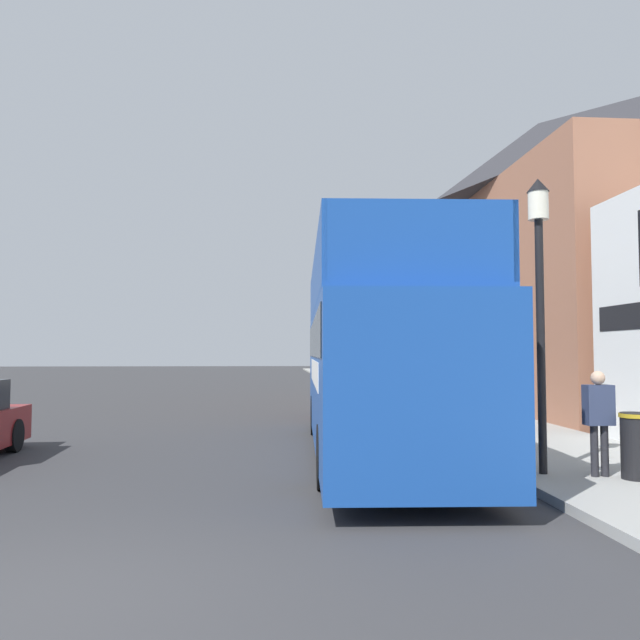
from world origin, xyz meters
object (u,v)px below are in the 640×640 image
Objects in this scene: parked_car_ahead_of_bus at (354,396)px; lamp_post_second at (409,313)px; tour_bus at (375,364)px; litter_bin at (636,444)px; pedestrian_third at (599,413)px; lamp_post_nearest at (539,269)px.

lamp_post_second is (1.61, -0.91, 2.62)m from parked_car_ahead_of_bus.
parked_car_ahead_of_bus is 3.21m from lamp_post_second.
tour_bus is 4.94m from litter_bin.
tour_bus reaches higher than parked_car_ahead_of_bus.
lamp_post_second is at bearing 97.36° from litter_bin.
pedestrian_third is at bearing -74.17° from parked_car_ahead_of_bus.
lamp_post_nearest is at bearing 159.81° from pedestrian_third.
parked_car_ahead_of_bus is at bearing 99.25° from lamp_post_nearest.
lamp_post_nearest reaches higher than litter_bin.
pedestrian_third is 0.36× the size of lamp_post_second.
lamp_post_nearest is at bearing -89.69° from lamp_post_second.
lamp_post_nearest reaches higher than parked_car_ahead_of_bus.
lamp_post_nearest is 1.04× the size of lamp_post_second.
parked_car_ahead_of_bus is 0.89× the size of lamp_post_second.
pedestrian_third is at bearing -20.19° from lamp_post_nearest.
litter_bin is at bearing -23.41° from lamp_post_nearest.
lamp_post_second is at bearing 94.92° from pedestrian_third.
lamp_post_nearest reaches higher than pedestrian_third.
tour_bus is 2.24× the size of lamp_post_nearest.
lamp_post_second reaches higher than litter_bin.
lamp_post_second is at bearing 90.31° from lamp_post_nearest.
lamp_post_nearest is (1.66, -10.21, 2.73)m from parked_car_ahead_of_bus.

